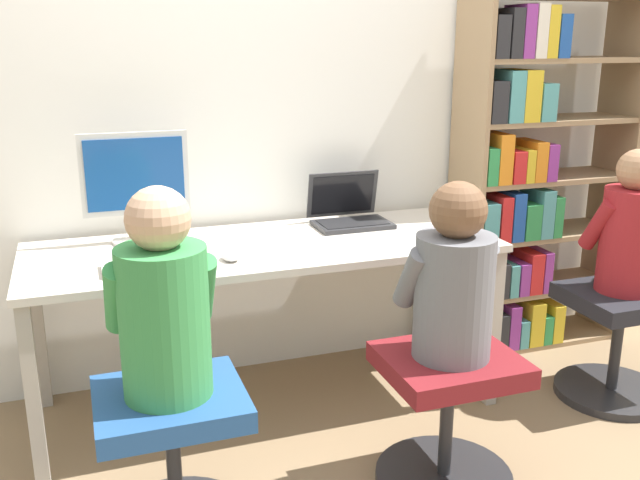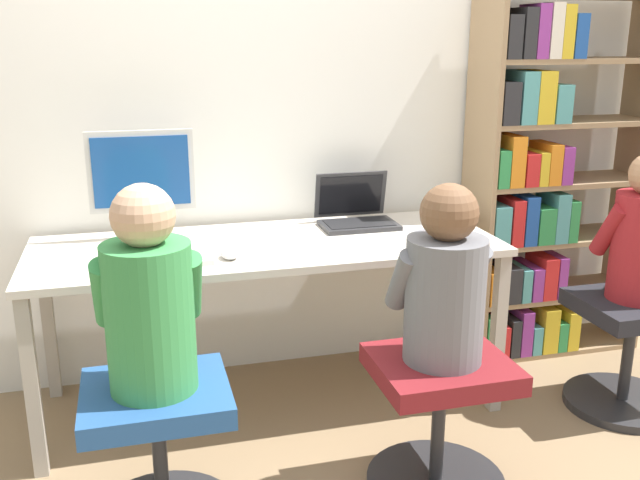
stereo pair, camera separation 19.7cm
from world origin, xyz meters
TOP-DOWN VIEW (x-y plane):
  - ground_plane at (0.00, 0.00)m, footprint 14.00×14.00m
  - wall_back at (0.00, 0.77)m, footprint 10.00×0.05m
  - desk at (0.00, 0.35)m, footprint 1.91×0.70m
  - desktop_monitor at (-0.48, 0.55)m, footprint 0.43×0.22m
  - laptop at (0.44, 0.53)m, footprint 0.34×0.26m
  - keyboard at (-0.45, 0.18)m, footprint 0.40×0.16m
  - computer_mouse_by_keyboard at (-0.18, 0.18)m, footprint 0.07×0.10m
  - office_chair_left at (-0.50, -0.36)m, footprint 0.49×0.49m
  - office_chair_right at (0.45, -0.41)m, footprint 0.49×0.49m
  - person_at_monitor at (-0.50, -0.36)m, footprint 0.33×0.30m
  - person_at_laptop at (0.45, -0.40)m, footprint 0.33×0.29m
  - bookshelf at (1.37, 0.54)m, footprint 0.89×0.31m
  - office_chair_side at (1.47, -0.08)m, footprint 0.49×0.49m

SIDE VIEW (x-z plane):
  - ground_plane at x=0.00m, z-range 0.00..0.00m
  - office_chair_left at x=-0.50m, z-range 0.03..0.53m
  - office_chair_right at x=0.45m, z-range 0.03..0.53m
  - office_chair_side at x=1.47m, z-range 0.03..0.53m
  - desk at x=0.00m, z-range 0.30..1.02m
  - keyboard at x=-0.45m, z-range 0.73..0.75m
  - computer_mouse_by_keyboard at x=-0.18m, z-range 0.73..0.77m
  - person_at_laptop at x=0.45m, z-range 0.46..1.07m
  - laptop at x=0.44m, z-range 0.66..0.89m
  - person_at_monitor at x=-0.50m, z-range 0.46..1.11m
  - bookshelf at x=1.37m, z-range -0.04..1.70m
  - desktop_monitor at x=-0.48m, z-range 0.73..1.19m
  - wall_back at x=0.00m, z-range 0.00..2.60m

